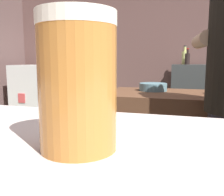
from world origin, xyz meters
name	(u,v)px	position (x,y,z in m)	size (l,w,h in m)	color
wall_back	(199,45)	(0.00, 2.20, 1.35)	(5.20, 0.10, 2.70)	brown
back_shelf	(213,112)	(0.19, 1.92, 0.55)	(0.98, 0.36, 1.10)	#373C3B
mini_fridge	(41,105)	(-2.05, 1.75, 0.55)	(0.60, 0.58, 1.09)	white
mixing_bowl	(153,87)	(-0.38, 0.72, 0.95)	(0.21, 0.21, 0.06)	slate
pint_glass_near	(78,83)	(-0.24, -0.97, 1.12)	(0.08, 0.08, 0.14)	#BE7935
bottle_vinegar	(185,57)	(-0.17, 1.98, 1.19)	(0.07, 0.07, 0.23)	#CBD57A
bottle_olive_oil	(187,58)	(-0.13, 1.88, 1.18)	(0.06, 0.06, 0.19)	black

